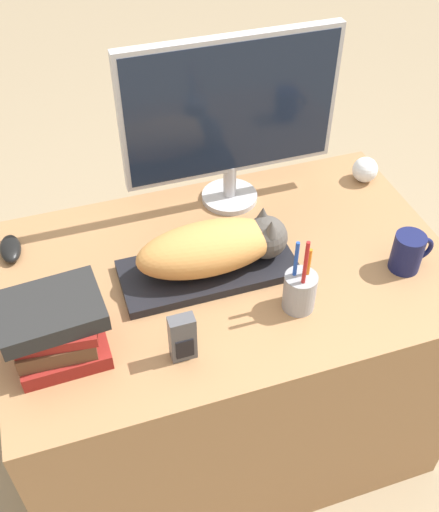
% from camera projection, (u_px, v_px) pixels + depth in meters
% --- Properties ---
extents(desk, '(1.13, 0.72, 0.73)m').
position_uv_depth(desk, '(226.00, 357.00, 1.75)').
color(desk, '#9E7047').
rests_on(desk, ground_plane).
extents(keyboard, '(0.43, 0.18, 0.02)m').
position_uv_depth(keyboard, '(208.00, 270.00, 1.47)').
color(keyboard, black).
rests_on(keyboard, desk).
extents(cat, '(0.38, 0.15, 0.13)m').
position_uv_depth(cat, '(218.00, 246.00, 1.43)').
color(cat, '#D18C47').
rests_on(cat, keyboard).
extents(monitor, '(0.57, 0.16, 0.47)m').
position_uv_depth(monitor, '(231.00, 113.00, 1.51)').
color(monitor, '#B7B7BC').
rests_on(monitor, desk).
extents(computer_mouse, '(0.05, 0.10, 0.03)m').
position_uv_depth(computer_mouse, '(10.00, 249.00, 1.52)').
color(computer_mouse, black).
rests_on(computer_mouse, desk).
extents(coffee_mug, '(0.11, 0.08, 0.10)m').
position_uv_depth(coffee_mug, '(408.00, 252.00, 1.46)').
color(coffee_mug, '#141947').
rests_on(coffee_mug, desk).
extents(pen_cup, '(0.08, 0.08, 0.22)m').
position_uv_depth(pen_cup, '(300.00, 290.00, 1.37)').
color(pen_cup, '#939399').
rests_on(pen_cup, desk).
extents(baseball, '(0.07, 0.07, 0.07)m').
position_uv_depth(baseball, '(365.00, 170.00, 1.74)').
color(baseball, silver).
rests_on(baseball, desk).
extents(phone, '(0.06, 0.03, 0.12)m').
position_uv_depth(phone, '(183.00, 338.00, 1.26)').
color(phone, '#4C4C51').
rests_on(phone, desk).
extents(book_stack, '(0.22, 0.18, 0.15)m').
position_uv_depth(book_stack, '(56.00, 329.00, 1.25)').
color(book_stack, maroon).
rests_on(book_stack, desk).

